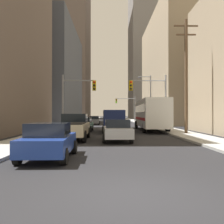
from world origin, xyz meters
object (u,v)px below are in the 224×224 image
at_px(sedan_blue, 49,141).
at_px(traffic_signal_far_right, 126,104).
at_px(sedan_green, 83,124).
at_px(cargo_van_navy, 113,120).
at_px(traffic_signal_near_left, 77,93).
at_px(city_bus, 151,114).
at_px(traffic_signal_near_right, 150,93).
at_px(pickup_truck_beige, 73,127).
at_px(sedan_silver, 117,130).
at_px(sedan_grey, 94,120).

bearing_deg(sedan_blue, traffic_signal_far_right, 82.06).
relative_size(sedan_green, traffic_signal_far_right, 0.71).
distance_m(cargo_van_navy, traffic_signal_near_left, 4.73).
bearing_deg(sedan_green, sedan_blue, -89.21).
bearing_deg(sedan_blue, city_bus, 67.79).
distance_m(city_bus, traffic_signal_near_right, 2.81).
distance_m(sedan_blue, sedan_green, 16.82).
relative_size(city_bus, pickup_truck_beige, 2.14).
distance_m(sedan_silver, sedan_grey, 27.01).
height_order(city_bus, pickup_truck_beige, city_bus).
xyz_separation_m(sedan_blue, traffic_signal_far_right, (6.58, 47.18, 3.31)).
xyz_separation_m(pickup_truck_beige, traffic_signal_far_right, (6.66, 39.28, 3.14)).
relative_size(sedan_green, traffic_signal_near_left, 0.71).
height_order(pickup_truck_beige, cargo_van_navy, cargo_van_navy).
bearing_deg(sedan_green, city_bus, 6.90).
bearing_deg(sedan_silver, traffic_signal_near_right, 67.79).
distance_m(sedan_green, traffic_signal_far_right, 31.29).
bearing_deg(sedan_silver, traffic_signal_near_left, 112.89).
relative_size(pickup_truck_beige, cargo_van_navy, 1.02).
bearing_deg(traffic_signal_near_left, sedan_silver, -67.11).
relative_size(sedan_blue, sedan_green, 1.00).
xyz_separation_m(city_bus, sedan_green, (-7.47, -0.90, -1.16)).
xyz_separation_m(pickup_truck_beige, sedan_grey, (0.07, 25.64, -0.16)).
height_order(cargo_van_navy, traffic_signal_far_right, traffic_signal_far_right).
height_order(pickup_truck_beige, sedan_silver, pickup_truck_beige).
height_order(cargo_van_navy, sedan_green, cargo_van_navy).
bearing_deg(traffic_signal_near_left, sedan_green, 58.11).
height_order(city_bus, sedan_silver, city_bus).
distance_m(city_bus, sedan_green, 7.61).
distance_m(sedan_silver, traffic_signal_near_left, 10.50).
relative_size(sedan_blue, traffic_signal_near_right, 0.71).
bearing_deg(traffic_signal_near_left, pickup_truck_beige, -84.90).
height_order(sedan_green, traffic_signal_near_right, traffic_signal_near_right).
relative_size(traffic_signal_near_right, traffic_signal_far_right, 1.00).
distance_m(sedan_blue, traffic_signal_near_right, 17.63).
relative_size(sedan_silver, traffic_signal_near_left, 0.71).
bearing_deg(sedan_blue, cargo_van_navy, 78.86).
xyz_separation_m(pickup_truck_beige, sedan_blue, (0.08, -7.90, -0.16)).
bearing_deg(traffic_signal_near_right, sedan_green, 172.74).
height_order(city_bus, cargo_van_navy, city_bus).
relative_size(city_bus, traffic_signal_near_right, 1.93).
distance_m(sedan_grey, traffic_signal_near_left, 17.95).
height_order(city_bus, sedan_grey, city_bus).
bearing_deg(sedan_blue, sedan_grey, 90.01).
bearing_deg(sedan_blue, sedan_silver, 65.30).
relative_size(sedan_grey, traffic_signal_near_right, 0.71).
distance_m(city_bus, traffic_signal_near_left, 8.49).
xyz_separation_m(city_bus, traffic_signal_near_right, (-0.39, -1.81, 2.12)).
distance_m(sedan_blue, sedan_silver, 7.39).
bearing_deg(traffic_signal_near_left, sedan_grey, 87.45).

